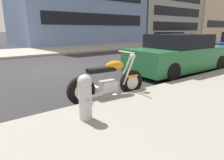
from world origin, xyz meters
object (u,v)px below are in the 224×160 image
(parked_motorcycle, at_px, (109,82))
(parked_car_near_corner, at_px, (179,55))
(car_opposite_curb, at_px, (168,40))
(fire_hydrant, at_px, (85,96))

(parked_motorcycle, height_order, parked_car_near_corner, parked_car_near_corner)
(parked_car_near_corner, xyz_separation_m, car_opposite_curb, (8.45, 7.11, -0.01))
(parked_motorcycle, relative_size, parked_car_near_corner, 0.45)
(parked_car_near_corner, bearing_deg, parked_motorcycle, -166.12)
(parked_motorcycle, bearing_deg, fire_hydrant, -137.68)
(car_opposite_curb, bearing_deg, fire_hydrant, 32.35)
(parked_car_near_corner, relative_size, car_opposite_curb, 1.11)
(parked_motorcycle, bearing_deg, parked_car_near_corner, 16.72)
(parked_motorcycle, height_order, car_opposite_curb, car_opposite_curb)
(parked_car_near_corner, distance_m, car_opposite_curb, 11.04)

